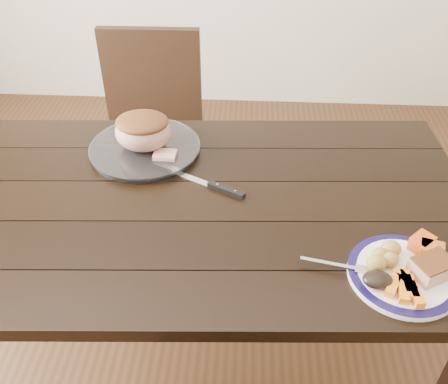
# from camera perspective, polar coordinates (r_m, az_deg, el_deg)

# --- Properties ---
(ground) EXTENTS (4.00, 4.00, 0.00)m
(ground) POSITION_cam_1_polar(r_m,az_deg,el_deg) (2.00, -2.37, -17.72)
(ground) COLOR #472B16
(ground) RESTS_ON ground
(dining_table) EXTENTS (1.65, 0.98, 0.75)m
(dining_table) POSITION_cam_1_polar(r_m,az_deg,el_deg) (1.50, -3.02, -3.68)
(dining_table) COLOR black
(dining_table) RESTS_ON ground
(chair_far) EXTENTS (0.43, 0.44, 0.93)m
(chair_far) POSITION_cam_1_polar(r_m,az_deg,el_deg) (2.20, -8.23, 7.05)
(chair_far) COLOR black
(chair_far) RESTS_ON ground
(dinner_plate) EXTENTS (0.26, 0.26, 0.02)m
(dinner_plate) POSITION_cam_1_polar(r_m,az_deg,el_deg) (1.29, 19.77, -8.92)
(dinner_plate) COLOR white
(dinner_plate) RESTS_ON dining_table
(plate_rim) EXTENTS (0.26, 0.26, 0.02)m
(plate_rim) POSITION_cam_1_polar(r_m,az_deg,el_deg) (1.29, 19.85, -8.66)
(plate_rim) COLOR #110B38
(plate_rim) RESTS_ON dinner_plate
(serving_platter) EXTENTS (0.35, 0.35, 0.02)m
(serving_platter) POSITION_cam_1_polar(r_m,az_deg,el_deg) (1.65, -9.00, 4.84)
(serving_platter) COLOR white
(serving_platter) RESTS_ON dining_table
(pork_slice) EXTENTS (0.11, 0.10, 0.04)m
(pork_slice) POSITION_cam_1_polar(r_m,az_deg,el_deg) (1.29, 22.65, -8.06)
(pork_slice) COLOR tan
(pork_slice) RESTS_ON dinner_plate
(roasted_potatoes) EXTENTS (0.09, 0.09, 0.04)m
(roasted_potatoes) POSITION_cam_1_polar(r_m,az_deg,el_deg) (1.28, 17.87, -6.99)
(roasted_potatoes) COLOR gold
(roasted_potatoes) RESTS_ON dinner_plate
(carrot_batons) EXTENTS (0.08, 0.11, 0.02)m
(carrot_batons) POSITION_cam_1_polar(r_m,az_deg,el_deg) (1.24, 20.03, -10.16)
(carrot_batons) COLOR orange
(carrot_batons) RESTS_ON dinner_plate
(pumpkin_wedges) EXTENTS (0.08, 0.09, 0.04)m
(pumpkin_wedges) POSITION_cam_1_polar(r_m,az_deg,el_deg) (1.34, 22.13, -5.84)
(pumpkin_wedges) COLOR #EA561A
(pumpkin_wedges) RESTS_ON dinner_plate
(dark_mushroom) EXTENTS (0.07, 0.05, 0.03)m
(dark_mushroom) POSITION_cam_1_polar(r_m,az_deg,el_deg) (1.22, 17.16, -9.55)
(dark_mushroom) COLOR black
(dark_mushroom) RESTS_ON dinner_plate
(fork) EXTENTS (0.18, 0.05, 0.00)m
(fork) POSITION_cam_1_polar(r_m,az_deg,el_deg) (1.25, 13.39, -8.27)
(fork) COLOR silver
(fork) RESTS_ON dinner_plate
(roast_joint) EXTENTS (0.18, 0.15, 0.12)m
(roast_joint) POSITION_cam_1_polar(r_m,az_deg,el_deg) (1.62, -9.24, 6.80)
(roast_joint) COLOR tan
(roast_joint) RESTS_ON serving_platter
(cut_slice) EXTENTS (0.07, 0.06, 0.02)m
(cut_slice) POSITION_cam_1_polar(r_m,az_deg,el_deg) (1.58, -6.76, 4.19)
(cut_slice) COLOR tan
(cut_slice) RESTS_ON serving_platter
(carving_knife) EXTENTS (0.29, 0.17, 0.01)m
(carving_knife) POSITION_cam_1_polar(r_m,az_deg,el_deg) (1.48, -1.07, 0.71)
(carving_knife) COLOR silver
(carving_knife) RESTS_ON dining_table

